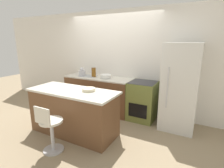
# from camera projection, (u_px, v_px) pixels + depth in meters

# --- Properties ---
(ground_plane) EXTENTS (14.00, 14.00, 0.00)m
(ground_plane) POSITION_uv_depth(u_px,v_px,m) (101.00, 116.00, 4.41)
(ground_plane) COLOR #998466
(wall_back) EXTENTS (8.00, 0.06, 2.60)m
(wall_back) POSITION_uv_depth(u_px,v_px,m) (113.00, 61.00, 4.66)
(wall_back) COLOR white
(wall_back) RESTS_ON ground_plane
(back_counter) EXTENTS (1.82, 0.62, 0.92)m
(back_counter) POSITION_uv_depth(u_px,v_px,m) (99.00, 94.00, 4.70)
(back_counter) COLOR brown
(back_counter) RESTS_ON ground_plane
(kitchen_island) EXTENTS (1.81, 0.74, 0.91)m
(kitchen_island) POSITION_uv_depth(u_px,v_px,m) (74.00, 112.00, 3.51)
(kitchen_island) COLOR brown
(kitchen_island) RESTS_ON ground_plane
(oven_range) EXTENTS (0.61, 0.63, 0.92)m
(oven_range) POSITION_uv_depth(u_px,v_px,m) (142.00, 101.00, 4.14)
(oven_range) COLOR olive
(oven_range) RESTS_ON ground_plane
(refrigerator) EXTENTS (0.69, 0.73, 1.81)m
(refrigerator) POSITION_uv_depth(u_px,v_px,m) (180.00, 87.00, 3.63)
(refrigerator) COLOR silver
(refrigerator) RESTS_ON ground_plane
(stool_chair) EXTENTS (0.39, 0.39, 0.85)m
(stool_chair) POSITION_uv_depth(u_px,v_px,m) (50.00, 129.00, 2.90)
(stool_chair) COLOR #B7B7BC
(stool_chair) RESTS_ON ground_plane
(kettle) EXTENTS (0.19, 0.19, 0.22)m
(kettle) POSITION_uv_depth(u_px,v_px,m) (82.00, 72.00, 4.80)
(kettle) COLOR silver
(kettle) RESTS_ON back_counter
(mixing_bowl) EXTENTS (0.27, 0.27, 0.09)m
(mixing_bowl) POSITION_uv_depth(u_px,v_px,m) (106.00, 76.00, 4.47)
(mixing_bowl) COLOR white
(mixing_bowl) RESTS_ON back_counter
(canister_jar) EXTENTS (0.12, 0.12, 0.23)m
(canister_jar) POSITION_uv_depth(u_px,v_px,m) (94.00, 72.00, 4.61)
(canister_jar) COLOR brown
(canister_jar) RESTS_ON back_counter
(fruit_bowl) EXTENTS (0.26, 0.26, 0.06)m
(fruit_bowl) POSITION_uv_depth(u_px,v_px,m) (89.00, 89.00, 3.34)
(fruit_bowl) COLOR beige
(fruit_bowl) RESTS_ON kitchen_island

